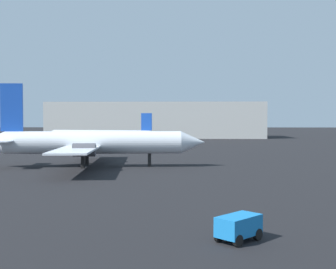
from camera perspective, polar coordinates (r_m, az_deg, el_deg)
airplane_distant at (r=56.32m, az=-10.14°, el=-1.05°), size 28.91×26.81×10.67m
airplane_far_right at (r=93.40m, az=-8.69°, el=-0.10°), size 26.60×21.62×7.35m
baggage_cart at (r=22.61m, az=9.30°, el=-11.86°), size 2.60×2.63×1.30m
terminal_building at (r=143.20m, az=-1.55°, el=1.91°), size 69.18×20.34×11.44m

